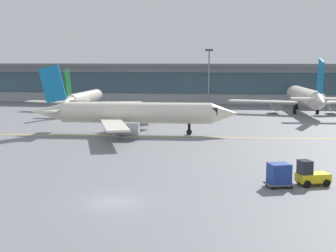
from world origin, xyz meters
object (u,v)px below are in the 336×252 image
Objects in this scene: gate_airplane_2 at (305,97)px; taxiing_regional_jet at (134,113)px; cargo_dolly_lead at (279,174)px; apron_light_mast_1 at (209,74)px; gate_airplane_1 at (84,99)px; baggage_tug at (311,175)px.

gate_airplane_2 reaches higher than taxiing_regional_jet.
apron_light_mast_1 is (-11.12, 76.40, 6.09)m from cargo_dolly_lead.
apron_light_mast_1 is (-19.92, 15.82, 3.94)m from gate_airplane_2.
apron_light_mast_1 reaches higher than gate_airplane_1.
gate_airplane_2 is at bearing -88.01° from gate_airplane_1.
apron_light_mast_1 is (6.94, 48.79, 4.24)m from taxiing_regional_jet.
baggage_tug is 76.93m from apron_light_mast_1.
cargo_dolly_lead is at bearing 167.32° from gate_airplane_2.
baggage_tug is at bearing -0.00° from cargo_dolly_lead.
gate_airplane_1 is at bearing 101.05° from cargo_dolly_lead.
taxiing_regional_jet reaches higher than cargo_dolly_lead.
gate_airplane_1 is 0.81× the size of gate_airplane_2.
gate_airplane_1 is 43.96m from gate_airplane_2.
taxiing_regional_jet is 49.47m from apron_light_mast_1.
gate_airplane_1 is at bearing 116.03° from taxiing_regional_jet.
baggage_tug is 2.77m from cargo_dolly_lead.
baggage_tug is (-6.21, -59.62, -2.31)m from gate_airplane_2.
baggage_tug is at bearing -148.26° from gate_airplane_1.
taxiing_regional_jet is (16.99, -30.02, 0.30)m from gate_airplane_1.
cargo_dolly_lead is at bearing -150.55° from gate_airplane_1.
gate_airplane_2 is 2.49× the size of apron_light_mast_1.
gate_airplane_1 is 34.50m from taxiing_regional_jet.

